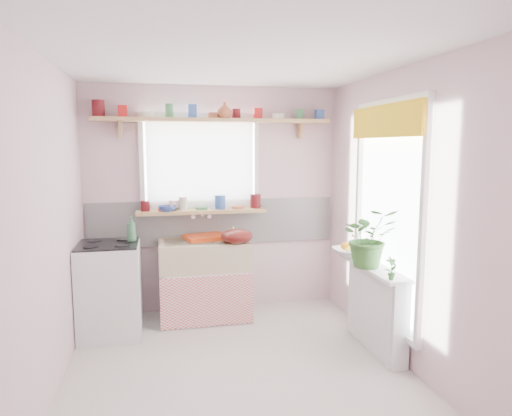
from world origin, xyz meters
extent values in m
plane|color=beige|center=(0.00, 0.00, 0.00)|extent=(3.20, 3.20, 0.00)
plane|color=white|center=(0.00, 0.00, 2.50)|extent=(3.20, 3.20, 0.00)
plane|color=beige|center=(0.00, 1.60, 1.25)|extent=(2.80, 0.00, 2.80)
plane|color=beige|center=(0.00, -1.60, 1.25)|extent=(2.80, 0.00, 2.80)
plane|color=beige|center=(-1.40, 0.00, 1.25)|extent=(0.00, 3.20, 3.20)
plane|color=beige|center=(1.40, 0.00, 1.25)|extent=(0.00, 3.20, 3.20)
cube|color=white|center=(0.00, 1.59, 1.00)|extent=(2.74, 0.03, 0.50)
cube|color=pink|center=(0.00, 1.58, 0.80)|extent=(2.74, 0.02, 0.12)
cube|color=white|center=(-0.15, 1.60, 1.65)|extent=(1.20, 0.01, 1.00)
cube|color=white|center=(-0.15, 1.53, 1.65)|extent=(1.15, 0.02, 0.95)
cube|color=white|center=(1.40, 0.20, 1.25)|extent=(0.01, 1.10, 1.90)
cube|color=yellow|center=(1.31, 0.20, 2.06)|extent=(0.03, 1.20, 0.28)
cube|color=white|center=(-0.15, 1.30, 0.28)|extent=(0.85, 0.55, 0.55)
cube|color=#EC4D45|center=(-0.15, 1.02, 0.28)|extent=(0.95, 0.02, 0.53)
cube|color=beige|center=(-0.15, 1.30, 0.70)|extent=(0.95, 0.55, 0.30)
cylinder|color=silver|center=(-0.15, 1.55, 1.10)|extent=(0.03, 0.22, 0.03)
cube|color=white|center=(-1.10, 1.05, 0.45)|extent=(0.58, 0.58, 0.90)
cube|color=black|center=(-1.10, 1.05, 0.91)|extent=(0.56, 0.56, 0.02)
cylinder|color=black|center=(-1.24, 0.91, 0.92)|extent=(0.14, 0.14, 0.01)
cylinder|color=black|center=(-0.96, 0.91, 0.92)|extent=(0.14, 0.14, 0.01)
cylinder|color=black|center=(-1.24, 1.19, 0.92)|extent=(0.14, 0.14, 0.01)
cylinder|color=black|center=(-0.96, 1.19, 0.92)|extent=(0.14, 0.14, 0.01)
cube|color=white|center=(1.30, 0.20, 0.38)|extent=(0.15, 0.90, 0.75)
cube|color=white|center=(1.27, 0.20, 0.76)|extent=(0.22, 0.95, 0.03)
cube|color=tan|center=(-0.15, 1.48, 1.14)|extent=(1.40, 0.22, 0.04)
cube|color=tan|center=(0.00, 1.47, 2.12)|extent=(2.52, 0.24, 0.04)
cylinder|color=#590F14|center=(-1.18, 1.47, 2.20)|extent=(0.11, 0.11, 0.12)
cylinder|color=red|center=(-0.94, 1.47, 2.20)|extent=(0.11, 0.11, 0.12)
cylinder|color=silver|center=(-0.71, 1.47, 2.17)|extent=(0.11, 0.11, 0.06)
cylinder|color=#3F7F4C|center=(-0.47, 1.47, 2.20)|extent=(0.11, 0.11, 0.12)
cylinder|color=#3359A5|center=(-0.24, 1.47, 2.20)|extent=(0.11, 0.11, 0.12)
cylinder|color=#A55133|center=(0.00, 1.47, 2.17)|extent=(0.11, 0.11, 0.06)
cylinder|color=#590F14|center=(0.24, 1.47, 2.20)|extent=(0.11, 0.11, 0.12)
cylinder|color=red|center=(0.47, 1.47, 2.20)|extent=(0.11, 0.11, 0.12)
cylinder|color=silver|center=(0.71, 1.47, 2.17)|extent=(0.11, 0.11, 0.06)
cylinder|color=#3F7F4C|center=(0.94, 1.47, 2.20)|extent=(0.11, 0.11, 0.12)
cylinder|color=#3359A5|center=(1.18, 1.47, 2.20)|extent=(0.11, 0.11, 0.12)
cylinder|color=#590F14|center=(-0.77, 1.48, 1.22)|extent=(0.11, 0.11, 0.12)
cylinder|color=red|center=(-0.56, 1.48, 1.22)|extent=(0.11, 0.11, 0.12)
cylinder|color=silver|center=(-0.36, 1.48, 1.19)|extent=(0.11, 0.11, 0.06)
cylinder|color=#3F7F4C|center=(-0.15, 1.48, 1.22)|extent=(0.11, 0.11, 0.12)
cylinder|color=#3359A5|center=(0.06, 1.48, 1.22)|extent=(0.11, 0.11, 0.12)
cylinder|color=#A55133|center=(0.26, 1.48, 1.19)|extent=(0.11, 0.11, 0.06)
cylinder|color=#590F14|center=(0.47, 1.48, 1.22)|extent=(0.11, 0.11, 0.12)
cube|color=#E04313|center=(-0.12, 1.38, 0.87)|extent=(0.50, 0.42, 0.04)
ellipsoid|color=#57120F|center=(0.17, 1.10, 0.92)|extent=(0.40, 0.40, 0.15)
imported|color=#336327|center=(1.21, 0.21, 1.04)|extent=(0.54, 0.49, 0.54)
imported|color=silver|center=(1.21, 0.60, 0.82)|extent=(0.34, 0.34, 0.08)
imported|color=#316B2B|center=(1.21, -0.20, 0.87)|extent=(0.12, 0.09, 0.19)
imported|color=#E2F06A|center=(0.14, 1.10, 0.94)|extent=(0.08, 0.08, 0.17)
imported|color=white|center=(-0.44, 1.54, 1.21)|extent=(0.17, 0.17, 0.10)
imported|color=#2E4597|center=(-0.52, 1.42, 1.19)|extent=(0.20, 0.20, 0.06)
imported|color=#A05231|center=(0.10, 1.41, 2.22)|extent=(0.17, 0.17, 0.17)
imported|color=#3C794E|center=(-0.88, 1.11, 1.04)|extent=(0.12, 0.12, 0.25)
sphere|color=orange|center=(1.21, 0.60, 0.88)|extent=(0.08, 0.08, 0.08)
sphere|color=orange|center=(1.27, 0.63, 0.88)|extent=(0.08, 0.08, 0.08)
sphere|color=orange|center=(1.16, 0.62, 0.88)|extent=(0.08, 0.08, 0.08)
cylinder|color=yellow|center=(1.23, 0.55, 0.89)|extent=(0.18, 0.04, 0.10)
camera|label=1|loc=(-0.61, -3.46, 1.85)|focal=32.00mm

